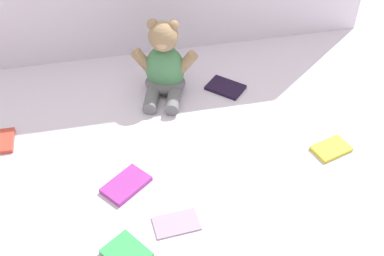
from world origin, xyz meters
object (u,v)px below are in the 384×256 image
object	(u,v)px
teddy_bear	(164,67)
book_case_1	(126,185)
book_case_6	(1,141)
book_case_0	(126,253)
book_case_2	(225,87)
book_case_4	(331,149)
book_case_5	(176,223)

from	to	relation	value
teddy_bear	book_case_1	distance (m)	0.42
teddy_bear	book_case_6	size ratio (longest dim) A/B	2.62
book_case_6	book_case_0	bearing A→B (deg)	125.33
book_case_0	book_case_6	xyz separation A→B (m)	(-0.30, 0.44, 0.00)
book_case_2	book_case_4	xyz separation A→B (m)	(0.22, -0.33, 0.00)
book_case_6	book_case_5	bearing A→B (deg)	139.44
book_case_5	teddy_bear	bearing A→B (deg)	-10.93
teddy_bear	book_case_6	bearing A→B (deg)	-147.34
book_case_2	book_case_6	world-z (taller)	book_case_6
teddy_bear	book_case_1	bearing A→B (deg)	-97.31
book_case_5	book_case_2	bearing A→B (deg)	-31.27
book_case_4	book_case_5	size ratio (longest dim) A/B	0.93
book_case_4	book_case_0	bearing A→B (deg)	93.57
book_case_0	book_case_2	xyz separation A→B (m)	(0.38, 0.55, -0.00)
book_case_4	book_case_5	distance (m)	0.49
book_case_1	book_case_6	xyz separation A→B (m)	(-0.33, 0.23, -0.00)
book_case_2	book_case_5	world-z (taller)	book_case_2
book_case_4	book_case_1	bearing A→B (deg)	74.73
teddy_bear	book_case_0	distance (m)	0.62
book_case_0	book_case_5	world-z (taller)	book_case_0
book_case_0	book_case_4	distance (m)	0.63
book_case_5	book_case_6	world-z (taller)	book_case_6
book_case_2	book_case_4	size ratio (longest dim) A/B	1.11
teddy_bear	book_case_2	bearing A→B (deg)	7.55
book_case_2	book_case_4	world-z (taller)	same
book_case_0	book_case_1	bearing A→B (deg)	48.95
book_case_0	book_case_4	bearing A→B (deg)	-14.47
book_case_2	book_case_6	distance (m)	0.69
book_case_0	book_case_6	size ratio (longest dim) A/B	1.04
teddy_bear	book_case_4	size ratio (longest dim) A/B	2.44
book_case_4	book_case_6	xyz separation A→B (m)	(-0.90, 0.22, 0.00)
book_case_1	book_case_6	size ratio (longest dim) A/B	1.26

